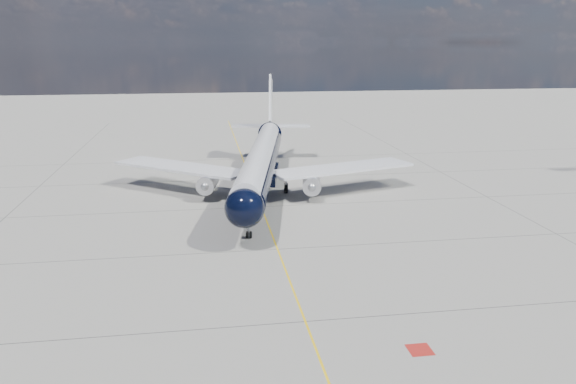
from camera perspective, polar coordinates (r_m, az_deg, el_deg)
The scene contains 4 objects.
ground at distance 74.49m, azimuth -3.15°, elevation -0.43°, with size 320.00×320.00×0.00m, color gray.
taxiway_centerline at distance 69.70m, azimuth -2.74°, elevation -1.50°, with size 0.16×160.00×0.01m, color yellow.
red_marking at distance 39.62m, azimuth 13.24°, elevation -15.33°, with size 1.60×1.60×0.01m, color maroon.
main_airliner at distance 75.34m, azimuth -2.72°, elevation 3.31°, with size 40.99×50.44×14.64m.
Camera 1 is at (-6.94, -41.50, 19.72)m, focal length 35.00 mm.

